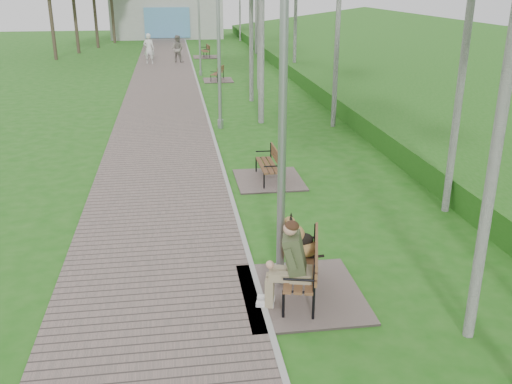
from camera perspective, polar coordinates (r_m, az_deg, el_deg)
walkway at (r=26.72m, az=-9.26°, el=9.33°), size 3.50×67.00×0.04m
kerb at (r=26.75m, az=-5.46°, el=9.52°), size 0.10×67.00×0.05m
embankment at (r=28.53m, az=19.87°, el=9.05°), size 14.00×70.00×1.60m
building_north at (r=55.80m, az=-8.90°, el=17.07°), size 10.00×5.20×4.00m
bench_main at (r=9.63m, az=4.15°, el=-7.81°), size 2.02×2.24×1.76m
bench_second at (r=15.21m, az=1.18°, el=1.85°), size 1.76×1.95×1.08m
bench_third at (r=31.08m, az=-3.88°, el=11.36°), size 1.55×1.72×0.95m
bench_far at (r=40.90m, az=-5.09°, el=13.54°), size 1.73×1.92×1.06m
lamp_post_near at (r=9.22m, az=2.65°, el=6.11°), size 0.23×0.23×5.93m
lamp_post_second at (r=20.40m, az=-3.72°, el=13.32°), size 0.21×0.21×5.43m
lamp_post_third at (r=32.69m, az=-5.66°, el=15.21°), size 0.18×0.18×4.55m
lamp_post_far at (r=53.58m, az=-7.06°, el=17.39°), size 0.19×0.19×5.00m
pedestrian_near at (r=37.76m, az=-10.66°, el=13.88°), size 0.79×0.61×1.92m
pedestrian_far at (r=38.30m, az=-7.87°, el=13.99°), size 1.03×0.94×1.74m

